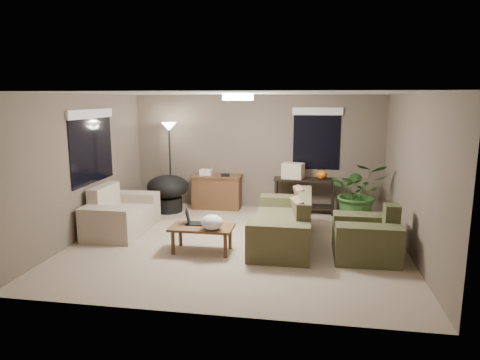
% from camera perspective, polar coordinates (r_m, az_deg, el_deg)
% --- Properties ---
extents(room_shell, '(5.50, 5.50, 5.50)m').
position_cam_1_polar(room_shell, '(7.07, -0.26, 1.29)').
color(room_shell, tan).
rests_on(room_shell, ground).
extents(main_sofa, '(0.95, 2.20, 0.85)m').
position_cam_1_polar(main_sofa, '(7.34, 5.99, -6.07)').
color(main_sofa, brown).
rests_on(main_sofa, ground).
extents(throw_pillows, '(0.34, 1.39, 0.47)m').
position_cam_1_polar(throw_pillows, '(7.24, 8.07, -3.45)').
color(throw_pillows, '#8C7251').
rests_on(throw_pillows, main_sofa).
extents(loveseat, '(0.90, 1.60, 0.85)m').
position_cam_1_polar(loveseat, '(8.21, -15.65, -4.56)').
color(loveseat, beige).
rests_on(loveseat, ground).
extents(armchair, '(0.95, 1.00, 0.85)m').
position_cam_1_polar(armchair, '(6.92, 16.52, -7.51)').
color(armchair, '#4E5030').
rests_on(armchair, ground).
extents(coffee_table, '(1.00, 0.55, 0.42)m').
position_cam_1_polar(coffee_table, '(6.89, -5.11, -6.65)').
color(coffee_table, brown).
rests_on(coffee_table, ground).
extents(laptop, '(0.38, 0.24, 0.24)m').
position_cam_1_polar(laptop, '(6.98, -6.26, -5.38)').
color(laptop, black).
rests_on(laptop, coffee_table).
extents(plastic_bag, '(0.37, 0.34, 0.24)m').
position_cam_1_polar(plastic_bag, '(6.65, -3.78, -5.65)').
color(plastic_bag, white).
rests_on(plastic_bag, coffee_table).
extents(desk, '(1.10, 0.50, 0.75)m').
position_cam_1_polar(desk, '(9.53, -3.09, -1.56)').
color(desk, brown).
rests_on(desk, ground).
extents(desk_papers, '(0.69, 0.28, 0.12)m').
position_cam_1_polar(desk_papers, '(9.47, -4.05, 0.97)').
color(desk_papers, silver).
rests_on(desk_papers, desk).
extents(console_table, '(1.30, 0.40, 0.75)m').
position_cam_1_polar(console_table, '(9.22, 8.58, -1.71)').
color(console_table, black).
rests_on(console_table, ground).
extents(pumpkin, '(0.25, 0.25, 0.19)m').
position_cam_1_polar(pumpkin, '(9.15, 10.84, 0.71)').
color(pumpkin, orange).
rests_on(pumpkin, console_table).
extents(cardboard_box, '(0.49, 0.41, 0.32)m').
position_cam_1_polar(cardboard_box, '(9.14, 7.09, 1.24)').
color(cardboard_box, beige).
rests_on(cardboard_box, console_table).
extents(papasan_chair, '(1.14, 1.14, 0.80)m').
position_cam_1_polar(papasan_chair, '(9.36, -9.58, -1.38)').
color(papasan_chair, black).
rests_on(papasan_chair, ground).
extents(floor_lamp, '(0.32, 0.32, 1.91)m').
position_cam_1_polar(floor_lamp, '(9.43, -9.42, 5.68)').
color(floor_lamp, black).
rests_on(floor_lamp, ground).
extents(ceiling_fixture, '(0.50, 0.50, 0.10)m').
position_cam_1_polar(ceiling_fixture, '(6.97, -0.27, 10.99)').
color(ceiling_fixture, white).
rests_on(ceiling_fixture, room_shell).
extents(houseplant, '(1.09, 1.21, 0.95)m').
position_cam_1_polar(houseplant, '(8.75, 15.49, -2.43)').
color(houseplant, '#2D5923').
rests_on(houseplant, ground).
extents(cat_scratching_post, '(0.32, 0.32, 0.50)m').
position_cam_1_polar(cat_scratching_post, '(7.31, 18.05, -7.30)').
color(cat_scratching_post, tan).
rests_on(cat_scratching_post, ground).
extents(window_left, '(0.05, 1.56, 1.33)m').
position_cam_1_polar(window_left, '(8.18, -19.18, 5.77)').
color(window_left, black).
rests_on(window_left, room_shell).
extents(window_back, '(1.06, 0.05, 1.33)m').
position_cam_1_polar(window_back, '(9.37, 10.22, 6.79)').
color(window_back, black).
rests_on(window_back, room_shell).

